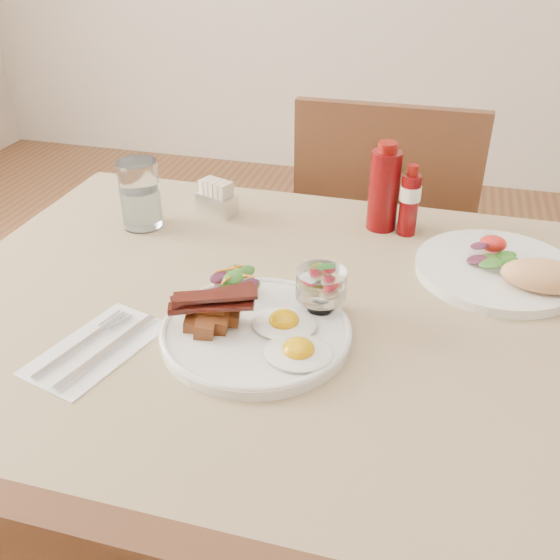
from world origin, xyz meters
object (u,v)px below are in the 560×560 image
Objects in this scene: fruit_cup at (321,285)px; sugar_caddy at (217,200)px; second_plate at (508,270)px; main_plate at (256,332)px; ketchup_bottle at (384,189)px; water_glass at (140,198)px; chair_far at (383,248)px; hot_sauce_bottle at (409,201)px; table at (337,361)px.

fruit_cup reaches higher than sugar_caddy.
fruit_cup is 0.34m from second_plate.
main_plate is 1.01× the size of second_plate.
ketchup_bottle is at bearing 81.59° from fruit_cup.
second_plate is 0.69m from water_glass.
second_plate is at bearing -31.34° from ketchup_bottle.
chair_far reaches higher than hot_sauce_bottle.
hot_sauce_bottle is 1.57× the size of sugar_caddy.
sugar_caddy is (-0.56, 0.11, 0.01)m from second_plate.
sugar_caddy is (-0.31, -0.37, 0.26)m from chair_far.
chair_far is 0.47m from hot_sauce_bottle.
sugar_caddy is (-0.38, -0.01, -0.04)m from hot_sauce_bottle.
main_plate is 0.44m from hot_sauce_bottle.
water_glass is (-0.40, 0.22, -0.00)m from fruit_cup.
fruit_cup is (0.08, 0.08, 0.05)m from main_plate.
fruit_cup is 0.34m from hot_sauce_bottle.
water_glass is at bearing 154.39° from table.
ketchup_bottle reaches higher than main_plate.
chair_far is 10.47× the size of sugar_caddy.
water_glass reaches higher than sugar_caddy.
ketchup_bottle is (0.13, 0.41, 0.07)m from main_plate.
hot_sauce_bottle is 1.05× the size of water_glass.
hot_sauce_bottle reaches higher than table.
chair_far is 0.73m from fruit_cup.
water_glass is (-0.68, 0.03, 0.04)m from second_plate.
table is 0.17m from main_plate.
fruit_cup is 0.28× the size of second_plate.
table is at bearing -144.12° from second_plate.
main_plate is 3.63× the size of fruit_cup.
hot_sauce_bottle is (-0.18, 0.13, 0.05)m from second_plate.
chair_far is at bearing 117.55° from second_plate.
ketchup_bottle reaches higher than fruit_cup.
second_plate is 3.12× the size of sugar_caddy.
water_glass reaches higher than second_plate.
sugar_caddy is at bearing 168.51° from second_plate.
chair_far reaches higher than main_plate.
second_plate is at bearing -62.45° from chair_far.
ketchup_bottle is 1.94× the size of sugar_caddy.
ketchup_bottle is at bearing 14.31° from water_glass.
hot_sauce_bottle is (0.07, 0.31, 0.16)m from table.
fruit_cup is 0.46m from water_glass.
table is at bearing 21.10° from fruit_cup.
water_glass is at bearing -168.52° from hot_sauce_bottle.
fruit_cup is at bearing -92.50° from chair_far.
sugar_caddy reaches higher than main_plate.
ketchup_bottle is 1.24× the size of hot_sauce_bottle.
fruit_cup reaches higher than second_plate.
second_plate is 1.61× the size of ketchup_bottle.
sugar_caddy is (-0.31, 0.30, 0.12)m from table.
water_glass is at bearing -165.69° from ketchup_bottle.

